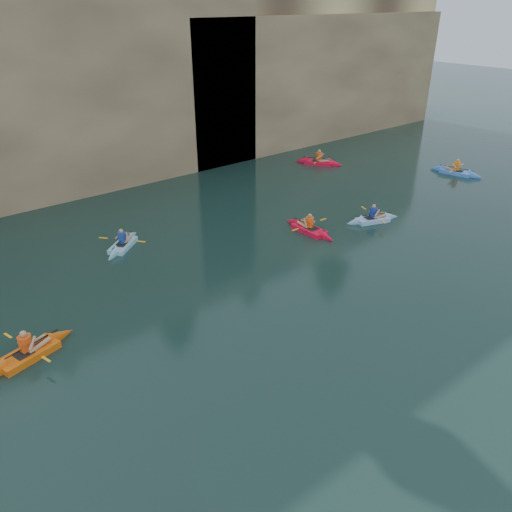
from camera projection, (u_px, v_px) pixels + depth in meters
ground at (344, 419)px, 13.95m from camera, size 160.00×160.00×0.00m
cliff at (2, 77)px, 31.94m from camera, size 70.00×16.00×12.00m
cliff_slab_center at (76, 93)px, 28.08m from camera, size 24.00×2.40×11.40m
cliff_slab_east at (325, 77)px, 39.57m from camera, size 26.00×2.40×9.84m
sea_cave_east at (204, 135)px, 33.67m from camera, size 5.00×1.00×4.50m
kayaker_orange at (28, 354)px, 16.27m from camera, size 3.50×2.47×1.31m
kayaker_ltblue_near at (373, 219)px, 26.20m from camera, size 3.12×2.27×1.21m
kayaker_red_far at (309, 229)px, 25.06m from camera, size 2.40×3.32×1.22m
kayaker_ltblue_mid at (123, 245)px, 23.49m from camera, size 2.85×2.52×1.18m
kayaker_blue_east at (456, 172)px, 33.31m from camera, size 2.45×3.65×1.27m
kayaker_extra_east at (319, 162)px, 35.26m from camera, size 2.42×3.35×1.31m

